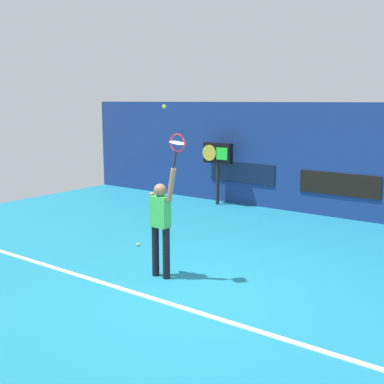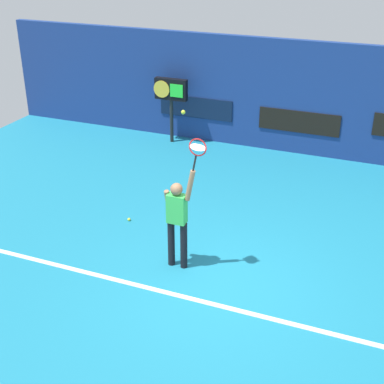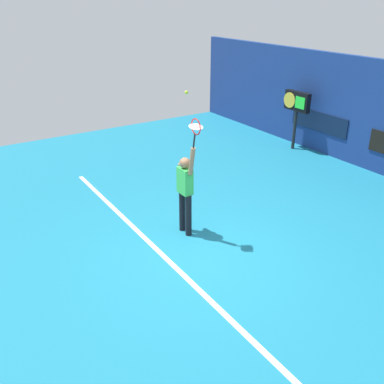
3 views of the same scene
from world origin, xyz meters
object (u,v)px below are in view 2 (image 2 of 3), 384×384
tennis_racket (197,149)px  tennis_ball (183,112)px  spare_ball (129,219)px  scoreboard_clock (171,93)px  tennis_player (177,218)px

tennis_racket → tennis_ball: 0.67m
tennis_racket → spare_ball: bearing=150.1°
tennis_ball → scoreboard_clock: 6.74m
tennis_player → scoreboard_clock: bearing=115.0°
tennis_racket → tennis_ball: tennis_ball is taller
tennis_player → tennis_racket: size_ratio=3.19×
scoreboard_clock → spare_ball: (1.08, -4.68, -1.43)m
tennis_racket → tennis_player: bearing=179.4°
tennis_player → tennis_ball: (0.16, -0.06, 2.00)m
tennis_player → tennis_racket: 1.42m
tennis_player → tennis_ball: 2.00m
tennis_racket → scoreboard_clock: 6.68m
scoreboard_clock → spare_ball: size_ratio=27.38×
tennis_player → scoreboard_clock: size_ratio=1.07×
tennis_ball → scoreboard_clock: tennis_ball is taller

